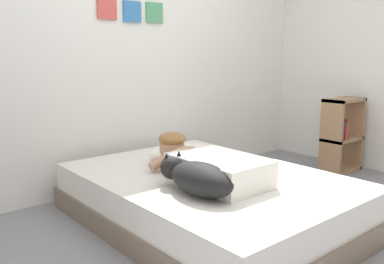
{
  "coord_description": "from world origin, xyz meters",
  "views": [
    {
      "loc": [
        -1.98,
        -1.61,
        1.18
      ],
      "look_at": [
        0.01,
        0.75,
        0.6
      ],
      "focal_mm": 38.43,
      "sensor_mm": 36.0,
      "label": 1
    }
  ],
  "objects_px": {
    "bed": "(209,199)",
    "pillow": "(179,151)",
    "coffee_cup": "(190,152)",
    "cell_phone": "(260,184)",
    "person_lying": "(205,164)",
    "dog": "(198,177)",
    "bookshelf": "(341,135)"
  },
  "relations": [
    {
      "from": "bed",
      "to": "pillow",
      "type": "height_order",
      "value": "pillow"
    },
    {
      "from": "pillow",
      "to": "coffee_cup",
      "type": "xyz_separation_m",
      "value": [
        0.1,
        -0.01,
        -0.02
      ]
    },
    {
      "from": "bed",
      "to": "cell_phone",
      "type": "relative_size",
      "value": 14.49
    },
    {
      "from": "person_lying",
      "to": "dog",
      "type": "xyz_separation_m",
      "value": [
        -0.24,
        -0.2,
        -0.0
      ]
    },
    {
      "from": "pillow",
      "to": "dog",
      "type": "distance_m",
      "value": 0.89
    },
    {
      "from": "dog",
      "to": "cell_phone",
      "type": "xyz_separation_m",
      "value": [
        0.43,
        -0.12,
        -0.1
      ]
    },
    {
      "from": "dog",
      "to": "bookshelf",
      "type": "relative_size",
      "value": 0.77
    },
    {
      "from": "bookshelf",
      "to": "person_lying",
      "type": "bearing_deg",
      "value": -175.66
    },
    {
      "from": "pillow",
      "to": "coffee_cup",
      "type": "height_order",
      "value": "pillow"
    },
    {
      "from": "bed",
      "to": "pillow",
      "type": "bearing_deg",
      "value": 74.95
    },
    {
      "from": "dog",
      "to": "cell_phone",
      "type": "bearing_deg",
      "value": -16.16
    },
    {
      "from": "pillow",
      "to": "coffee_cup",
      "type": "relative_size",
      "value": 4.16
    },
    {
      "from": "pillow",
      "to": "cell_phone",
      "type": "bearing_deg",
      "value": -92.26
    },
    {
      "from": "bed",
      "to": "coffee_cup",
      "type": "xyz_separation_m",
      "value": [
        0.23,
        0.49,
        0.21
      ]
    },
    {
      "from": "bed",
      "to": "dog",
      "type": "height_order",
      "value": "dog"
    },
    {
      "from": "pillow",
      "to": "bookshelf",
      "type": "height_order",
      "value": "bookshelf"
    },
    {
      "from": "bed",
      "to": "coffee_cup",
      "type": "distance_m",
      "value": 0.59
    },
    {
      "from": "cell_phone",
      "to": "bookshelf",
      "type": "distance_m",
      "value": 1.87
    },
    {
      "from": "bed",
      "to": "cell_phone",
      "type": "bearing_deg",
      "value": -75.07
    },
    {
      "from": "coffee_cup",
      "to": "dog",
      "type": "bearing_deg",
      "value": -126.85
    },
    {
      "from": "pillow",
      "to": "bookshelf",
      "type": "relative_size",
      "value": 0.69
    },
    {
      "from": "bed",
      "to": "bookshelf",
      "type": "relative_size",
      "value": 2.7
    },
    {
      "from": "pillow",
      "to": "dog",
      "type": "bearing_deg",
      "value": -121.35
    },
    {
      "from": "coffee_cup",
      "to": "bookshelf",
      "type": "relative_size",
      "value": 0.17
    },
    {
      "from": "person_lying",
      "to": "dog",
      "type": "height_order",
      "value": "person_lying"
    },
    {
      "from": "dog",
      "to": "cell_phone",
      "type": "distance_m",
      "value": 0.46
    },
    {
      "from": "coffee_cup",
      "to": "cell_phone",
      "type": "bearing_deg",
      "value": -98.61
    },
    {
      "from": "dog",
      "to": "cell_phone",
      "type": "relative_size",
      "value": 4.11
    },
    {
      "from": "person_lying",
      "to": "cell_phone",
      "type": "height_order",
      "value": "person_lying"
    },
    {
      "from": "cell_phone",
      "to": "bookshelf",
      "type": "relative_size",
      "value": 0.19
    },
    {
      "from": "pillow",
      "to": "cell_phone",
      "type": "distance_m",
      "value": 0.89
    },
    {
      "from": "pillow",
      "to": "dog",
      "type": "height_order",
      "value": "dog"
    }
  ]
}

